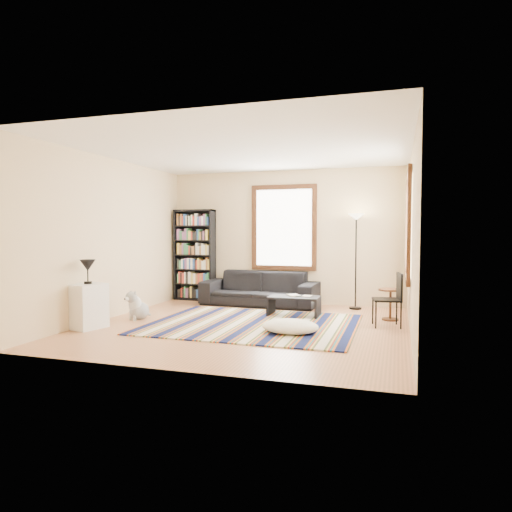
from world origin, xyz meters
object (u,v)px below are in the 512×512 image
(sofa, at_px, (260,288))
(floor_lamp, at_px, (356,262))
(white_cabinet, at_px, (88,306))
(folding_chair, at_px, (387,300))
(coffee_table, at_px, (294,306))
(floor_cushion, at_px, (290,326))
(side_table, at_px, (390,305))
(dog, at_px, (139,305))
(bookshelf, at_px, (195,255))

(sofa, relative_size, floor_lamp, 1.27)
(sofa, xyz_separation_m, white_cabinet, (-1.90, -2.98, 0.00))
(floor_lamp, xyz_separation_m, folding_chair, (0.62, -1.55, -0.50))
(coffee_table, height_order, floor_cushion, coffee_table)
(folding_chair, bearing_deg, side_table, 74.39)
(coffee_table, xyz_separation_m, dog, (-2.49, -1.07, 0.07))
(folding_chair, xyz_separation_m, white_cabinet, (-4.45, -1.53, -0.08))
(sofa, distance_m, floor_lamp, 2.02)
(bookshelf, xyz_separation_m, folding_chair, (4.14, -1.72, -0.57))
(floor_cushion, bearing_deg, folding_chair, 34.97)
(folding_chair, bearing_deg, sofa, 139.94)
(dog, bearing_deg, bookshelf, 110.95)
(floor_cushion, bearing_deg, side_table, 47.05)
(side_table, bearing_deg, bookshelf, 164.57)
(sofa, height_order, white_cabinet, white_cabinet)
(folding_chair, bearing_deg, dog, 178.40)
(sofa, distance_m, bookshelf, 1.74)
(floor_cushion, height_order, folding_chair, folding_chair)
(folding_chair, bearing_deg, white_cabinet, -171.49)
(floor_lamp, distance_m, side_table, 1.36)
(folding_chair, distance_m, white_cabinet, 4.71)
(floor_cushion, distance_m, floor_lamp, 2.73)
(coffee_table, bearing_deg, white_cabinet, -145.50)
(coffee_table, bearing_deg, floor_cushion, -79.79)
(coffee_table, bearing_deg, sofa, 132.97)
(side_table, bearing_deg, folding_chair, -95.09)
(coffee_table, xyz_separation_m, folding_chair, (1.60, -0.42, 0.25))
(floor_lamp, bearing_deg, side_table, -55.71)
(bookshelf, bearing_deg, dog, -88.83)
(sofa, relative_size, side_table, 4.39)
(side_table, height_order, white_cabinet, white_cabinet)
(floor_lamp, bearing_deg, bookshelf, 177.23)
(coffee_table, xyz_separation_m, white_cabinet, (-2.85, -1.96, 0.17))
(dog, bearing_deg, sofa, 73.38)
(coffee_table, height_order, side_table, side_table)
(coffee_table, relative_size, floor_lamp, 0.48)
(side_table, relative_size, folding_chair, 0.63)
(white_cabinet, xyz_separation_m, dog, (0.36, 0.89, -0.10))
(floor_cushion, relative_size, white_cabinet, 1.21)
(folding_chair, relative_size, white_cabinet, 1.23)
(dog, bearing_deg, floor_cushion, 13.44)
(bookshelf, distance_m, floor_cushion, 3.96)
(bookshelf, bearing_deg, floor_lamp, -2.77)
(bookshelf, xyz_separation_m, side_table, (4.19, -1.16, -0.73))
(sofa, xyz_separation_m, side_table, (2.60, -0.89, -0.08))
(bookshelf, xyz_separation_m, floor_cushion, (2.79, -2.66, -0.89))
(sofa, xyz_separation_m, floor_cushion, (1.20, -2.39, -0.24))
(bookshelf, relative_size, white_cabinet, 2.86)
(floor_cushion, bearing_deg, sofa, 116.62)
(side_table, distance_m, dog, 4.32)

